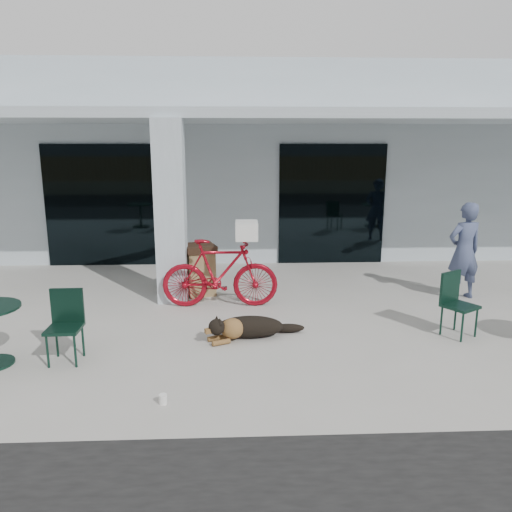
{
  "coord_description": "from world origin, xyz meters",
  "views": [
    {
      "loc": [
        -0.42,
        -6.22,
        2.74
      ],
      "look_at": [
        -0.08,
        1.36,
        1.0
      ],
      "focal_mm": 35.0,
      "sensor_mm": 36.0,
      "label": 1
    }
  ],
  "objects_px": {
    "bicycle": "(220,273)",
    "person": "(464,251)",
    "dog": "(250,325)",
    "cafe_chair_far_a": "(460,305)",
    "trash_receptacle": "(200,270)",
    "cafe_chair_near": "(64,328)"
  },
  "relations": [
    {
      "from": "person",
      "to": "bicycle",
      "type": "bearing_deg",
      "value": -7.66
    },
    {
      "from": "cafe_chair_far_a",
      "to": "dog",
      "type": "bearing_deg",
      "value": 147.0
    },
    {
      "from": "bicycle",
      "to": "trash_receptacle",
      "type": "height_order",
      "value": "bicycle"
    },
    {
      "from": "bicycle",
      "to": "cafe_chair_far_a",
      "type": "distance_m",
      "value": 3.77
    },
    {
      "from": "cafe_chair_far_a",
      "to": "trash_receptacle",
      "type": "relative_size",
      "value": 0.99
    },
    {
      "from": "trash_receptacle",
      "to": "dog",
      "type": "bearing_deg",
      "value": -68.42
    },
    {
      "from": "bicycle",
      "to": "dog",
      "type": "xyz_separation_m",
      "value": [
        0.46,
        -1.41,
        -0.4
      ]
    },
    {
      "from": "dog",
      "to": "cafe_chair_far_a",
      "type": "xyz_separation_m",
      "value": [
        3.0,
        -0.06,
        0.28
      ]
    },
    {
      "from": "bicycle",
      "to": "person",
      "type": "distance_m",
      "value": 4.32
    },
    {
      "from": "cafe_chair_far_a",
      "to": "trash_receptacle",
      "type": "height_order",
      "value": "trash_receptacle"
    },
    {
      "from": "bicycle",
      "to": "cafe_chair_far_a",
      "type": "relative_size",
      "value": 2.11
    },
    {
      "from": "cafe_chair_near",
      "to": "trash_receptacle",
      "type": "distance_m",
      "value": 3.22
    },
    {
      "from": "cafe_chair_far_a",
      "to": "person",
      "type": "relative_size",
      "value": 0.53
    },
    {
      "from": "person",
      "to": "trash_receptacle",
      "type": "distance_m",
      "value": 4.72
    },
    {
      "from": "dog",
      "to": "cafe_chair_far_a",
      "type": "bearing_deg",
      "value": -24.55
    },
    {
      "from": "dog",
      "to": "bicycle",
      "type": "bearing_deg",
      "value": 84.54
    },
    {
      "from": "bicycle",
      "to": "cafe_chair_far_a",
      "type": "bearing_deg",
      "value": -112.28
    },
    {
      "from": "bicycle",
      "to": "person",
      "type": "height_order",
      "value": "person"
    },
    {
      "from": "cafe_chair_near",
      "to": "dog",
      "type": "bearing_deg",
      "value": 16.25
    },
    {
      "from": "trash_receptacle",
      "to": "bicycle",
      "type": "bearing_deg",
      "value": -61.87
    },
    {
      "from": "dog",
      "to": "trash_receptacle",
      "type": "xyz_separation_m",
      "value": [
        -0.85,
        2.14,
        0.28
      ]
    },
    {
      "from": "cafe_chair_far_a",
      "to": "bicycle",
      "type": "bearing_deg",
      "value": 125.1
    }
  ]
}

